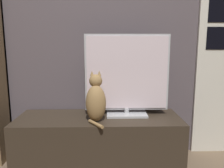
# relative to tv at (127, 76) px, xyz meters

# --- Properties ---
(wall_back) EXTENTS (4.80, 0.05, 2.60)m
(wall_back) POSITION_rel_tv_xyz_m (-0.27, 0.25, 0.44)
(wall_back) COLOR #564C51
(wall_back) RESTS_ON ground_plane
(tv_stand) EXTENTS (1.52, 0.53, 0.49)m
(tv_stand) POSITION_rel_tv_xyz_m (-0.27, -0.06, -0.62)
(tv_stand) COLOR #33281E
(tv_stand) RESTS_ON ground_plane
(tv) EXTENTS (0.79, 0.23, 0.77)m
(tv) POSITION_rel_tv_xyz_m (0.00, 0.00, 0.00)
(tv) COLOR #B7B7BC
(tv) RESTS_ON tv_stand
(cat) EXTENTS (0.18, 0.29, 0.44)m
(cat) POSITION_rel_tv_xyz_m (-0.29, -0.17, -0.19)
(cat) COLOR #997547
(cat) RESTS_ON tv_stand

